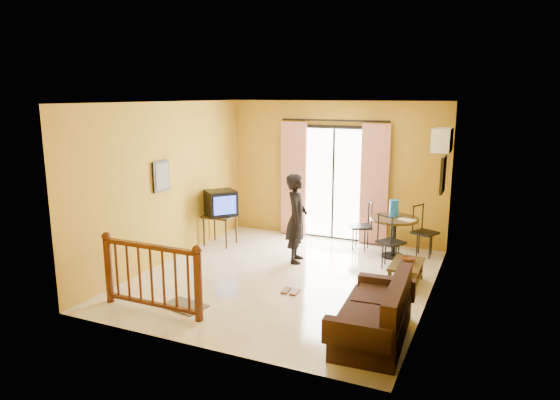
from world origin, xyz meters
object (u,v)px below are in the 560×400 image
at_px(television, 221,203).
at_px(coffee_table, 406,270).
at_px(dining_table, 394,226).
at_px(sofa, 377,317).
at_px(standing_person, 297,218).

bearing_deg(television, coffee_table, -59.01).
bearing_deg(coffee_table, television, 169.68).
bearing_deg(dining_table, sofa, -81.81).
bearing_deg(television, dining_table, -37.68).
bearing_deg(coffee_table, sofa, -89.99).
bearing_deg(dining_table, television, -169.00).
distance_m(sofa, standing_person, 3.07).
xyz_separation_m(dining_table, coffee_table, (0.47, -1.31, -0.34)).
bearing_deg(standing_person, television, 63.22).
relative_size(television, coffee_table, 0.91).
bearing_deg(sofa, coffee_table, 86.74).
bearing_deg(standing_person, coffee_table, -115.90).
bearing_deg(coffee_table, standing_person, 170.09).
height_order(dining_table, sofa, sofa).
distance_m(television, sofa, 4.58).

